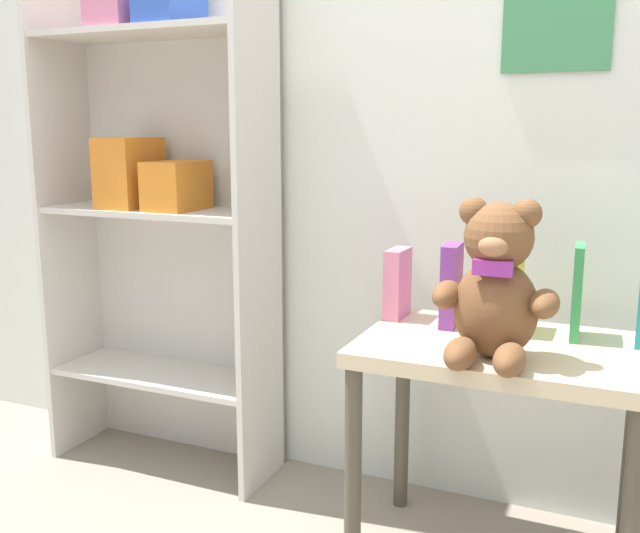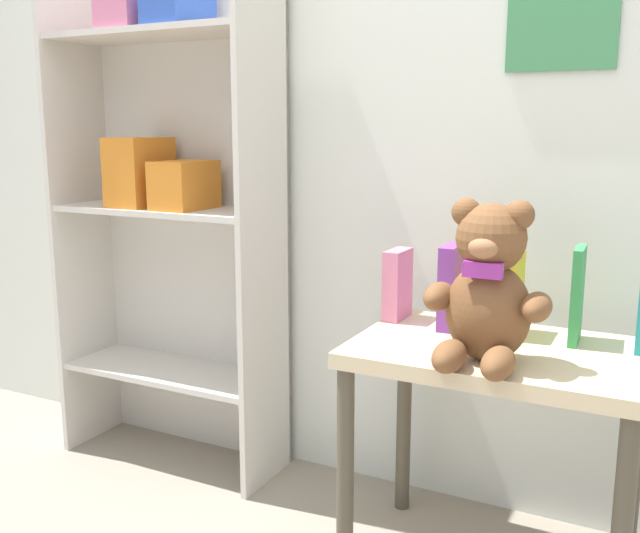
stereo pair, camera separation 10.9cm
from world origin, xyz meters
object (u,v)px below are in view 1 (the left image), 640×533
Objects in this scene: bookshelf_side at (163,183)px; teddy_bear at (495,287)px; book_standing_pink at (397,283)px; book_standing_yellow at (512,292)px; book_standing_purple at (451,285)px; display_table at (501,379)px; book_standing_green at (577,292)px.

teddy_bear is at bearing -16.85° from bookshelf_side.
book_standing_yellow reaches higher than book_standing_pink.
bookshelf_side reaches higher than book_standing_purple.
bookshelf_side is 1.17m from display_table.
book_standing_green is at bearing 57.58° from teddy_bear.
book_standing_purple is at bearing 147.14° from display_table.
book_standing_pink is 0.87× the size of book_standing_purple.
bookshelf_side is at bearing 170.79° from book_standing_purple.
book_standing_green reaches higher than book_standing_purple.
book_standing_green reaches higher than book_standing_yellow.
display_table is 0.27m from book_standing_green.
book_standing_yellow reaches higher than display_table.
teddy_bear is at bearing -59.44° from book_standing_purple.
book_standing_green is (0.15, 0.11, 0.20)m from display_table.
book_standing_green is at bearing -4.14° from bookshelf_side.
book_standing_green is (1.22, -0.09, -0.21)m from bookshelf_side.
book_standing_purple reaches higher than book_standing_pink.
book_standing_green is (0.44, -0.01, 0.02)m from book_standing_pink.
bookshelf_side reaches higher than display_table.
book_standing_yellow is at bearing -1.18° from book_standing_pink.
display_table is 3.28× the size of book_standing_yellow.
display_table is 2.91× the size of book_standing_green.
teddy_bear is 1.91× the size of book_standing_pink.
teddy_bear is 0.39m from book_standing_pink.
display_table is at bearing 88.78° from teddy_bear.
book_standing_purple is (0.92, -0.10, -0.22)m from bookshelf_side.
display_table is at bearing -145.45° from book_standing_green.
display_table is at bearing -20.66° from book_standing_pink.
teddy_bear is at bearing -38.44° from book_standing_pink.
book_standing_purple is at bearing -8.21° from book_standing_pink.
display_table is (1.07, -0.20, -0.41)m from bookshelf_side.
teddy_bear is 0.28m from book_standing_green.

